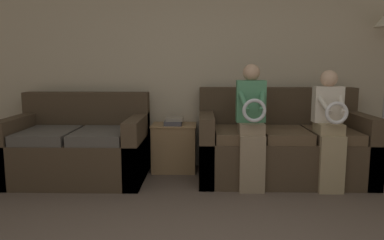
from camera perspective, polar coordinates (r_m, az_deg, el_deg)
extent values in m
cube|color=beige|center=(4.73, 1.77, 8.23)|extent=(7.91, 0.06, 2.55)
cube|color=#473828|center=(4.39, 13.49, -5.69)|extent=(1.87, 0.94, 0.48)
cube|color=#473828|center=(4.66, 12.75, 1.52)|extent=(1.87, 0.20, 0.54)
cube|color=#473828|center=(4.26, 2.19, -4.01)|extent=(0.16, 0.94, 0.75)
cube|color=#473828|center=(4.62, 24.02, -3.78)|extent=(0.16, 0.94, 0.75)
cube|color=brown|center=(4.15, 6.91, -2.18)|extent=(0.49, 0.70, 0.11)
cube|color=brown|center=(4.23, 13.90, -2.16)|extent=(0.49, 0.70, 0.11)
cube|color=brown|center=(4.37, 20.54, -2.12)|extent=(0.49, 0.70, 0.11)
cube|color=#473828|center=(4.45, -16.89, -5.68)|extent=(1.50, 0.97, 0.47)
cube|color=#473828|center=(4.73, -15.68, 1.12)|extent=(1.50, 0.20, 0.49)
cube|color=#473828|center=(4.68, -24.81, -3.87)|extent=(0.16, 0.97, 0.72)
cube|color=#473828|center=(4.26, -8.33, -4.31)|extent=(0.16, 0.97, 0.72)
cube|color=#514C47|center=(4.40, -21.11, -2.19)|extent=(0.56, 0.73, 0.11)
cube|color=#514C47|center=(4.21, -13.65, -2.31)|extent=(0.56, 0.73, 0.11)
cube|color=gray|center=(3.86, 9.14, -6.68)|extent=(0.26, 0.10, 0.59)
cube|color=gray|center=(3.92, 8.99, -1.22)|extent=(0.26, 0.28, 0.11)
cube|color=#4C8E66|center=(3.95, 8.94, 2.85)|extent=(0.30, 0.14, 0.44)
sphere|color=tan|center=(3.93, 9.04, 7.17)|extent=(0.18, 0.18, 0.18)
torus|color=silver|center=(3.69, 9.47, 1.43)|extent=(0.23, 0.04, 0.23)
cylinder|color=#4C8E66|center=(3.80, 7.77, 3.15)|extent=(0.11, 0.31, 0.24)
cylinder|color=#4C8E66|center=(3.83, 10.66, 3.12)|extent=(0.11, 0.31, 0.24)
cube|color=tan|center=(4.04, 20.49, -6.41)|extent=(0.25, 0.10, 0.59)
cube|color=tan|center=(4.10, 20.11, -1.20)|extent=(0.25, 0.28, 0.11)
cube|color=silver|center=(4.14, 19.97, 2.27)|extent=(0.29, 0.14, 0.37)
sphere|color=#DBB293|center=(4.12, 20.16, 5.95)|extent=(0.18, 0.18, 0.18)
torus|color=silver|center=(3.89, 21.18, 1.01)|extent=(0.23, 0.04, 0.23)
cylinder|color=silver|center=(3.98, 19.33, 2.48)|extent=(0.11, 0.31, 0.21)
cylinder|color=silver|center=(4.04, 21.85, 2.43)|extent=(0.11, 0.31, 0.21)
cube|color=#9E7A51|center=(4.60, -2.74, -4.20)|extent=(0.52, 0.40, 0.57)
cube|color=tan|center=(4.54, -2.77, -0.75)|extent=(0.54, 0.42, 0.02)
cube|color=#4C4C56|center=(4.53, -2.85, -0.37)|extent=(0.21, 0.31, 0.05)
cube|color=gray|center=(4.52, -2.66, 0.19)|extent=(0.20, 0.24, 0.04)
cylinder|color=#2D2B28|center=(5.12, 26.66, -6.97)|extent=(0.26, 0.26, 0.02)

